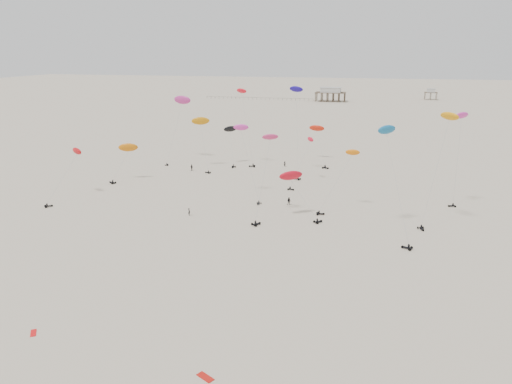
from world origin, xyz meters
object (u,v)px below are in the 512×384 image
(pavilion_main, at_px, (330,95))
(rig_0, at_px, (231,135))
(spectator_0, at_px, (189,215))
(pavilion_small, at_px, (431,95))
(rig_7, at_px, (392,157))

(pavilion_main, height_order, rig_0, rig_0)
(pavilion_main, xyz_separation_m, spectator_0, (-5.79, -260.19, -4.22))
(pavilion_small, relative_size, rig_7, 0.38)
(pavilion_small, height_order, rig_0, rig_0)
(rig_0, distance_m, spectator_0, 53.66)
(rig_0, xyz_separation_m, rig_7, (48.43, -51.37, 5.79))
(rig_7, xyz_separation_m, spectator_0, (-42.66, -1.16, -15.11))
(rig_7, height_order, spectator_0, rig_7)
(pavilion_main, xyz_separation_m, rig_0, (-11.56, -207.66, 5.10))
(pavilion_small, distance_m, rig_0, 251.33)
(rig_0, height_order, rig_7, rig_7)
(pavilion_small, xyz_separation_m, spectator_0, (-75.79, -290.19, -3.49))
(pavilion_main, distance_m, rig_7, 261.86)
(rig_7, distance_m, spectator_0, 45.27)
(pavilion_main, relative_size, pavilion_small, 2.33)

